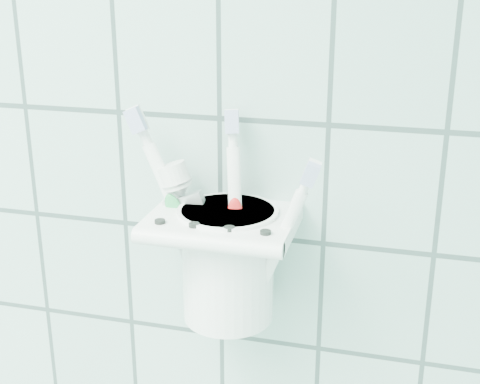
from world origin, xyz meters
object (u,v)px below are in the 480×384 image
object	(u,v)px
toothbrush_pink	(217,206)
toothpaste_tube	(218,224)
holder_bracket	(223,223)
toothbrush_blue	(239,220)
toothbrush_orange	(250,227)
cup	(228,260)

from	to	relation	value
toothbrush_pink	toothpaste_tube	bearing A→B (deg)	91.69
holder_bracket	toothpaste_tube	xyz separation A→B (m)	(-0.01, 0.01, -0.01)
toothbrush_blue	toothbrush_orange	distance (m)	0.02
toothbrush_pink	toothbrush_blue	xyz separation A→B (m)	(0.03, -0.01, -0.01)
holder_bracket	toothbrush_pink	world-z (taller)	toothbrush_pink
holder_bracket	cup	xyz separation A→B (m)	(0.00, 0.00, -0.04)
toothbrush_pink	toothpaste_tube	distance (m)	0.02
toothbrush_orange	toothbrush_blue	bearing A→B (deg)	-142.09
cup	toothbrush_blue	distance (m)	0.05
toothbrush_pink	toothbrush_blue	distance (m)	0.03
cup	toothbrush_blue	size ratio (longest dim) A/B	0.57
holder_bracket	toothbrush_orange	world-z (taller)	toothbrush_orange
holder_bracket	toothpaste_tube	distance (m)	0.02
toothbrush_blue	cup	bearing A→B (deg)	124.23
toothbrush_blue	toothpaste_tube	bearing A→B (deg)	127.60
cup	toothbrush_pink	xyz separation A→B (m)	(-0.01, 0.00, 0.06)
toothbrush_pink	toothbrush_orange	world-z (taller)	toothbrush_pink
holder_bracket	toothpaste_tube	bearing A→B (deg)	125.14
cup	toothbrush_orange	bearing A→B (deg)	-12.42
toothbrush_orange	toothbrush_pink	bearing A→B (deg)	164.74
cup	toothpaste_tube	size ratio (longest dim) A/B	0.71
toothbrush_blue	toothbrush_orange	size ratio (longest dim) A/B	1.11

